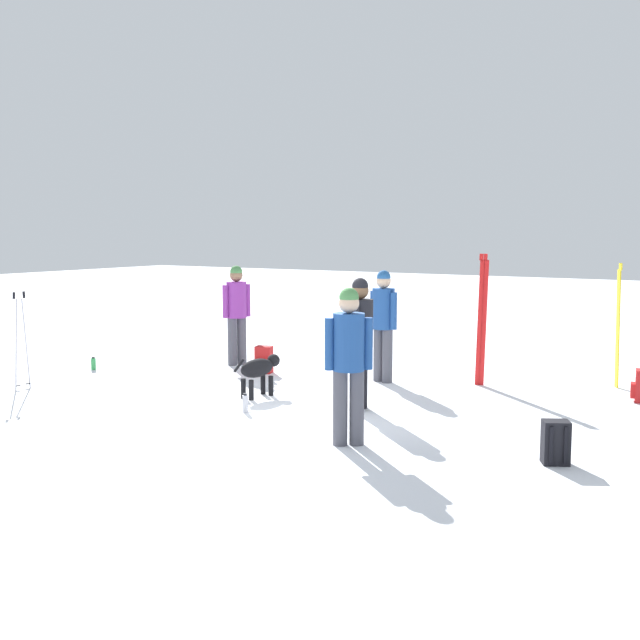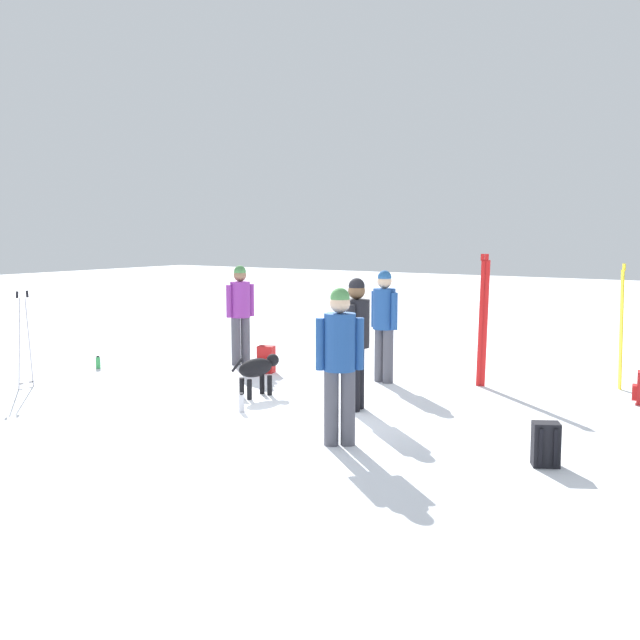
{
  "view_description": "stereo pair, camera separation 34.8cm",
  "coord_description": "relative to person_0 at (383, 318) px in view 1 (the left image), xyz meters",
  "views": [
    {
      "loc": [
        5.49,
        -7.7,
        2.33
      ],
      "look_at": [
        -0.48,
        1.96,
        1.0
      ],
      "focal_mm": 43.55,
      "sensor_mm": 36.0,
      "label": 1
    },
    {
      "loc": [
        5.78,
        -7.52,
        2.33
      ],
      "look_at": [
        -0.48,
        1.96,
        1.0
      ],
      "focal_mm": 43.55,
      "sensor_mm": 36.0,
      "label": 2
    }
  ],
  "objects": [
    {
      "name": "ground_plane",
      "position": [
        -0.15,
        -2.78,
        -0.98
      ],
      "size": [
        60.0,
        60.0,
        0.0
      ],
      "primitive_type": "plane",
      "color": "white"
    },
    {
      "name": "person_0",
      "position": [
        0.0,
        0.0,
        0.0
      ],
      "size": [
        0.5,
        0.34,
        1.72
      ],
      "color": "#4C4C56",
      "rests_on": "ground_plane"
    },
    {
      "name": "ski_poles_0",
      "position": [
        -4.22,
        -3.28,
        -0.21
      ],
      "size": [
        0.07,
        0.27,
        1.44
      ],
      "color": "#B2B2BC",
      "rests_on": "ground_plane"
    },
    {
      "name": "water_bottle_0",
      "position": [
        -0.57,
        -2.73,
        -0.86
      ],
      "size": [
        0.07,
        0.07,
        0.25
      ],
      "color": "silver",
      "rests_on": "ground_plane"
    },
    {
      "name": "ski_pair_planted_0",
      "position": [
        1.37,
        0.54,
        0.0
      ],
      "size": [
        0.17,
        0.06,
        1.97
      ],
      "color": "red",
      "rests_on": "ground_plane"
    },
    {
      "name": "person_1",
      "position": [
        0.59,
        -1.81,
        0.0
      ],
      "size": [
        0.34,
        0.51,
        1.72
      ],
      "color": "black",
      "rests_on": "ground_plane"
    },
    {
      "name": "ski_pair_planted_1",
      "position": [
        3.13,
        1.47,
        -0.07
      ],
      "size": [
        0.12,
        0.21,
        1.84
      ],
      "color": "yellow",
      "rests_on": "ground_plane"
    },
    {
      "name": "dog",
      "position": [
        -0.99,
        -1.86,
        -0.59
      ],
      "size": [
        0.3,
        0.89,
        0.57
      ],
      "color": "black",
      "rests_on": "ground_plane"
    },
    {
      "name": "backpack_2",
      "position": [
        3.38,
        -2.84,
        -0.77
      ],
      "size": [
        0.32,
        0.34,
        0.44
      ],
      "color": "black",
      "rests_on": "ground_plane"
    },
    {
      "name": "person_3",
      "position": [
        -2.83,
        0.03,
        0.0
      ],
      "size": [
        0.34,
        0.48,
        1.72
      ],
      "color": "#4C4C56",
      "rests_on": "ground_plane"
    },
    {
      "name": "backpack_0",
      "position": [
        -1.99,
        -0.36,
        -0.77
      ],
      "size": [
        0.31,
        0.33,
        0.44
      ],
      "color": "red",
      "rests_on": "ground_plane"
    },
    {
      "name": "water_bottle_1",
      "position": [
        -4.58,
        -1.62,
        -0.88
      ],
      "size": [
        0.08,
        0.08,
        0.22
      ],
      "color": "green",
      "rests_on": "ground_plane"
    },
    {
      "name": "person_2",
      "position": [
        1.29,
        -3.33,
        0.0
      ],
      "size": [
        0.43,
        0.35,
        1.72
      ],
      "color": "#4C4C56",
      "rests_on": "ground_plane"
    }
  ]
}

